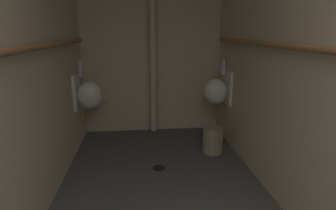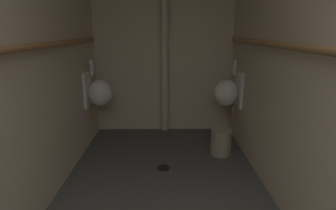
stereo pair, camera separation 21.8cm
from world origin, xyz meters
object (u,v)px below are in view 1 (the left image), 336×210
object	(u,v)px
urinal_left_mid	(88,94)
urinal_right_mid	(217,91)
standpipe_back_wall	(153,42)
waste_bin	(213,140)
floor_drain	(159,168)

from	to	relation	value
urinal_left_mid	urinal_right_mid	xyz separation A→B (m)	(1.64, 0.00, 0.00)
urinal_left_mid	standpipe_back_wall	bearing A→B (deg)	27.09
standpipe_back_wall	waste_bin	distance (m)	1.53
waste_bin	standpipe_back_wall	bearing A→B (deg)	129.85
urinal_right_mid	waste_bin	xyz separation A→B (m)	(-0.14, -0.37, -0.53)
urinal_left_mid	waste_bin	size ratio (longest dim) A/B	2.45
urinal_right_mid	standpipe_back_wall	xyz separation A→B (m)	(-0.81, 0.42, 0.60)
urinal_right_mid	waste_bin	distance (m)	0.66
urinal_left_mid	waste_bin	world-z (taller)	urinal_left_mid
urinal_left_mid	standpipe_back_wall	xyz separation A→B (m)	(0.83, 0.43, 0.60)
standpipe_back_wall	floor_drain	xyz separation A→B (m)	(-0.01, -1.14, -1.28)
standpipe_back_wall	waste_bin	size ratio (longest dim) A/B	8.14
urinal_left_mid	urinal_right_mid	size ratio (longest dim) A/B	1.00
urinal_left_mid	floor_drain	bearing A→B (deg)	-40.89
urinal_left_mid	floor_drain	size ratio (longest dim) A/B	5.39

